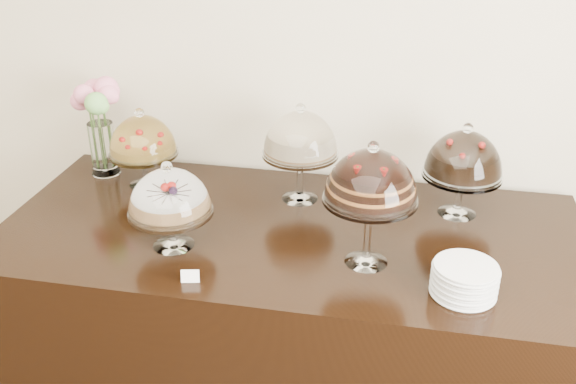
% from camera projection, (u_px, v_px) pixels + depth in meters
% --- Properties ---
extents(wall_back, '(5.00, 0.04, 3.00)m').
position_uv_depth(wall_back, '(239.00, 33.00, 2.69)').
color(wall_back, beige).
rests_on(wall_back, ground).
extents(display_counter, '(2.20, 1.00, 0.90)m').
position_uv_depth(display_counter, '(290.00, 324.00, 2.62)').
color(display_counter, black).
rests_on(display_counter, ground).
extents(cake_stand_sugar_sponge, '(0.30, 0.30, 0.33)m').
position_uv_depth(cake_stand_sugar_sponge, '(169.00, 196.00, 2.23)').
color(cake_stand_sugar_sponge, white).
rests_on(cake_stand_sugar_sponge, display_counter).
extents(cake_stand_choco_layer, '(0.32, 0.32, 0.45)m').
position_uv_depth(cake_stand_choco_layer, '(371.00, 181.00, 2.08)').
color(cake_stand_choco_layer, white).
rests_on(cake_stand_choco_layer, display_counter).
extents(cake_stand_cheesecake, '(0.31, 0.31, 0.41)m').
position_uv_depth(cake_stand_cheesecake, '(300.00, 138.00, 2.52)').
color(cake_stand_cheesecake, white).
rests_on(cake_stand_cheesecake, display_counter).
extents(cake_stand_dark_choco, '(0.30, 0.30, 0.38)m').
position_uv_depth(cake_stand_dark_choco, '(464.00, 158.00, 2.42)').
color(cake_stand_dark_choco, white).
rests_on(cake_stand_dark_choco, display_counter).
extents(cake_stand_fruit_tart, '(0.29, 0.29, 0.34)m').
position_uv_depth(cake_stand_fruit_tart, '(142.00, 139.00, 2.67)').
color(cake_stand_fruit_tart, white).
rests_on(cake_stand_fruit_tart, display_counter).
extents(flower_vase, '(0.21, 0.25, 0.43)m').
position_uv_depth(flower_vase, '(99.00, 115.00, 2.74)').
color(flower_vase, white).
rests_on(flower_vase, display_counter).
extents(plate_stack, '(0.21, 0.21, 0.10)m').
position_uv_depth(plate_stack, '(464.00, 280.00, 2.03)').
color(plate_stack, silver).
rests_on(plate_stack, display_counter).
extents(price_card_left, '(0.06, 0.03, 0.04)m').
position_uv_depth(price_card_left, '(190.00, 276.00, 2.10)').
color(price_card_left, white).
rests_on(price_card_left, display_counter).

